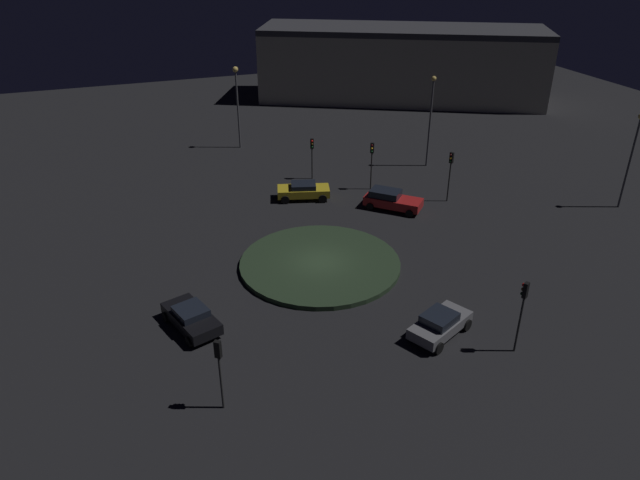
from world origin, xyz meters
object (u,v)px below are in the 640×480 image
Objects in this scene: car_yellow at (303,190)px; traffic_light_west at (312,150)px; car_black at (191,317)px; traffic_light_southeast at (219,361)px; car_red at (391,200)px; traffic_light_northeast at (523,303)px; traffic_light_northwest at (450,167)px; streetlamp_northwest at (431,113)px; store_building at (401,64)px; car_grey at (440,324)px; streetlamp_west at (237,94)px; traffic_light_northwest_near at (372,157)px; streetlamp_north at (633,149)px.

traffic_light_west is (-3.98, 2.17, 1.95)m from car_yellow.
car_black is 1.13× the size of traffic_light_southeast.
traffic_light_northeast is (18.88, -1.75, 2.31)m from car_red.
traffic_light_northwest reaches higher than car_yellow.
streetlamp_northwest is (-18.44, 25.48, 4.49)m from car_black.
traffic_light_southeast is at bearing -90.90° from car_red.
streetlamp_northwest is at bearing 96.59° from store_building.
car_red is 1.04× the size of car_grey.
traffic_light_southeast is 0.48× the size of streetlamp_west.
streetlamp_west is at bearing -19.70° from traffic_light_northeast.
car_grey is 21.22m from traffic_light_northwest_near.
traffic_light_northwest_near is (0.04, 6.19, 2.24)m from car_yellow.
store_building reaches higher than car_yellow.
traffic_light_northeast reaches higher than traffic_light_northwest.
streetlamp_west reaches higher than traffic_light_northwest_near.
traffic_light_northwest_near is 17.07m from streetlamp_west.
traffic_light_northwest_near is at bearing 0.26° from traffic_light_southeast.
traffic_light_northwest reaches higher than car_grey.
streetlamp_west is at bearing -80.65° from traffic_light_northwest.
car_black is at bearing 77.72° from store_building.
car_red is at bearing -133.17° from car_grey.
car_black is 1.07× the size of traffic_light_northwest_near.
car_red is 9.37m from traffic_light_west.
car_grey reaches higher than car_yellow.
streetlamp_north is at bearing -100.66° from car_black.
car_red is at bearing -77.13° from car_black.
streetlamp_northwest is 19.31m from streetlamp_west.
car_grey is 1.04× the size of traffic_light_northwest_near.
streetlamp_north is 0.95× the size of streetlamp_west.
streetlamp_northwest is (0.60, 11.45, 2.48)m from traffic_light_west.
streetlamp_north is 0.92× the size of streetlamp_northwest.
store_building reaches higher than car_grey.
traffic_light_southeast is at bearing -71.82° from streetlamp_north.
car_red is 1.05× the size of traffic_light_northeast.
car_black is 36.28m from streetlamp_north.
traffic_light_northwest_near is at bearing 62.36° from traffic_light_west.
traffic_light_west is 0.44× the size of streetlamp_northwest.
traffic_light_southeast reaches higher than car_black.
car_black is 25.42m from traffic_light_northwest.
car_yellow is 1.11× the size of traffic_light_northwest_near.
traffic_light_west is (-8.54, -9.01, -0.34)m from traffic_light_northwest.
streetlamp_north is at bearing 24.88° from car_red.
traffic_light_northwest is 1.13× the size of traffic_light_west.
streetlamp_west is (-29.76, 9.83, 4.90)m from car_black.
car_yellow is at bearing -113.61° from streetlamp_north.
traffic_light_northwest is at bearing -13.34° from traffic_light_southeast.
car_red is 1.07× the size of traffic_light_northwest.
traffic_light_southeast reaches higher than car_yellow.
car_red is 0.55× the size of streetlamp_west.
car_red is 0.13× the size of store_building.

